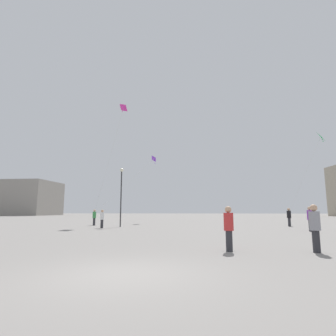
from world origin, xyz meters
TOP-DOWN VIEW (x-y plane):
  - ground_plane at (0.00, 0.00)m, footprint 300.00×300.00m
  - person_in_red at (3.24, 4.08)m, footprint 0.38×0.38m
  - person_in_grey at (6.46, 3.98)m, footprint 0.39×0.39m
  - person_in_green at (-8.29, 22.13)m, footprint 0.37×0.37m
  - person_in_purple at (11.00, 15.03)m, footprint 0.41×0.41m
  - person_in_white at (-6.06, 17.71)m, footprint 0.36×0.36m
  - person_in_black at (11.88, 21.89)m, footprint 0.40×0.40m
  - kite_emerald_delta at (15.80, 22.23)m, footprint 4.73×1.76m
  - kite_magenta_delta at (-6.08, 24.68)m, footprint 2.95×3.43m
  - kite_violet_delta at (-3.07, 30.32)m, footprint 5.85×9.04m
  - building_left_hall at (-55.00, 84.23)m, footprint 21.84×18.16m
  - lamppost_east at (-4.88, 19.78)m, footprint 0.36×0.36m

SIDE VIEW (x-z plane):
  - ground_plane at x=0.00m, z-range 0.00..0.00m
  - person_in_white at x=-6.06m, z-range 0.08..1.73m
  - person_in_green at x=-8.29m, z-range 0.08..1.77m
  - person_in_red at x=3.24m, z-range 0.08..1.81m
  - person_in_grey at x=6.46m, z-range 0.09..1.88m
  - person_in_black at x=11.88m, z-range 0.09..1.91m
  - person_in_purple at x=11.00m, z-range 0.09..1.95m
  - lamppost_east at x=-4.88m, z-range 0.91..6.66m
  - building_left_hall at x=-55.00m, z-range 0.00..11.48m
  - kite_violet_delta at x=-3.07m, z-range 4.64..12.43m
  - kite_emerald_delta at x=15.80m, z-range 5.00..13.52m
  - kite_magenta_delta at x=-6.08m, z-range 7.27..20.37m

